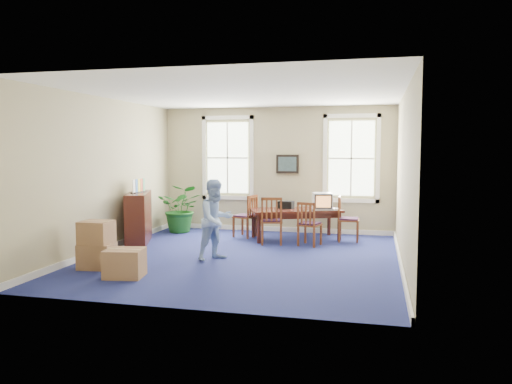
% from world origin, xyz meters
% --- Properties ---
extents(floor, '(6.50, 6.50, 0.00)m').
position_xyz_m(floor, '(0.00, 0.00, 0.00)').
color(floor, navy).
rests_on(floor, ground).
extents(ceiling, '(6.50, 6.50, 0.00)m').
position_xyz_m(ceiling, '(0.00, 0.00, 3.20)').
color(ceiling, white).
rests_on(ceiling, ground).
extents(wall_back, '(6.50, 0.00, 6.50)m').
position_xyz_m(wall_back, '(0.00, 3.25, 1.60)').
color(wall_back, tan).
rests_on(wall_back, ground).
extents(wall_front, '(6.50, 0.00, 6.50)m').
position_xyz_m(wall_front, '(0.00, -3.25, 1.60)').
color(wall_front, tan).
rests_on(wall_front, ground).
extents(wall_left, '(0.00, 6.50, 6.50)m').
position_xyz_m(wall_left, '(-3.00, 0.00, 1.60)').
color(wall_left, tan).
rests_on(wall_left, ground).
extents(wall_right, '(0.00, 6.50, 6.50)m').
position_xyz_m(wall_right, '(3.00, 0.00, 1.60)').
color(wall_right, tan).
rests_on(wall_right, ground).
extents(baseboard_back, '(6.00, 0.04, 0.12)m').
position_xyz_m(baseboard_back, '(0.00, 3.22, 0.06)').
color(baseboard_back, white).
rests_on(baseboard_back, ground).
extents(baseboard_left, '(0.04, 6.50, 0.12)m').
position_xyz_m(baseboard_left, '(-2.97, 0.00, 0.06)').
color(baseboard_left, white).
rests_on(baseboard_left, ground).
extents(baseboard_right, '(0.04, 6.50, 0.12)m').
position_xyz_m(baseboard_right, '(2.97, 0.00, 0.06)').
color(baseboard_right, white).
rests_on(baseboard_right, ground).
extents(window_left, '(1.40, 0.12, 2.20)m').
position_xyz_m(window_left, '(-1.30, 3.23, 1.90)').
color(window_left, white).
rests_on(window_left, ground).
extents(window_right, '(1.40, 0.12, 2.20)m').
position_xyz_m(window_right, '(1.90, 3.23, 1.90)').
color(window_right, white).
rests_on(window_right, ground).
extents(wall_picture, '(0.58, 0.06, 0.48)m').
position_xyz_m(wall_picture, '(0.30, 3.20, 1.75)').
color(wall_picture, black).
rests_on(wall_picture, ground).
extents(conference_table, '(2.31, 1.72, 0.72)m').
position_xyz_m(conference_table, '(0.67, 2.24, 0.36)').
color(conference_table, '#451B13').
rests_on(conference_table, ground).
extents(crt_tv, '(0.53, 0.56, 0.40)m').
position_xyz_m(crt_tv, '(1.29, 2.29, 0.92)').
color(crt_tv, '#B7B7BC').
rests_on(crt_tv, conference_table).
extents(game_console, '(0.18, 0.20, 0.04)m').
position_xyz_m(game_console, '(1.58, 2.24, 0.74)').
color(game_console, white).
rests_on(game_console, conference_table).
extents(equipment_bag, '(0.38, 0.29, 0.17)m').
position_xyz_m(equipment_bag, '(0.43, 2.29, 0.80)').
color(equipment_bag, black).
rests_on(equipment_bag, conference_table).
extents(chair_near_left, '(0.57, 0.57, 1.08)m').
position_xyz_m(chair_near_left, '(0.24, 1.53, 0.54)').
color(chair_near_left, brown).
rests_on(chair_near_left, ground).
extents(chair_near_right, '(0.55, 0.55, 0.98)m').
position_xyz_m(chair_near_right, '(1.10, 1.53, 0.49)').
color(chair_near_right, brown).
rests_on(chair_near_right, ground).
extents(chair_end_left, '(0.58, 0.58, 1.03)m').
position_xyz_m(chair_end_left, '(-0.57, 2.24, 0.51)').
color(chair_end_left, brown).
rests_on(chair_end_left, ground).
extents(chair_end_right, '(0.47, 0.47, 1.04)m').
position_xyz_m(chair_end_right, '(1.91, 2.24, 0.52)').
color(chair_end_right, brown).
rests_on(chair_end_right, ground).
extents(man, '(0.92, 0.96, 1.56)m').
position_xyz_m(man, '(-0.47, -0.30, 0.78)').
color(man, '#95B4E5').
rests_on(man, ground).
extents(credenza, '(0.93, 1.59, 1.20)m').
position_xyz_m(credenza, '(-2.74, 0.95, 0.60)').
color(credenza, '#451B13').
rests_on(credenza, ground).
extents(brochure_rack, '(0.34, 0.76, 0.33)m').
position_xyz_m(brochure_rack, '(-2.71, 0.95, 1.37)').
color(brochure_rack, '#99999E').
rests_on(brochure_rack, credenza).
extents(potted_plant, '(1.19, 1.06, 1.23)m').
position_xyz_m(potted_plant, '(-2.33, 2.53, 0.62)').
color(potted_plant, '#175318').
rests_on(potted_plant, ground).
extents(cardboard_boxes, '(1.71, 1.71, 0.90)m').
position_xyz_m(cardboard_boxes, '(-2.12, -1.35, 0.45)').
color(cardboard_boxes, '#A6764F').
rests_on(cardboard_boxes, ground).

